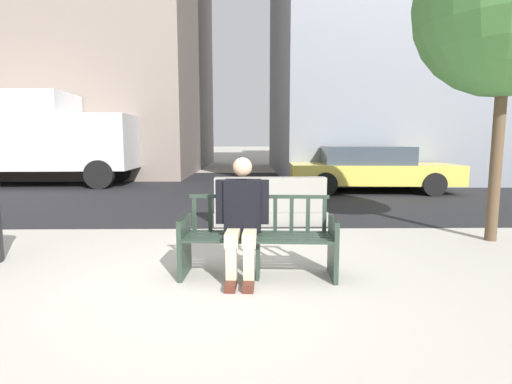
{
  "coord_description": "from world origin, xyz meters",
  "views": [
    {
      "loc": [
        0.44,
        -3.98,
        1.49
      ],
      "look_at": [
        0.53,
        1.79,
        0.75
      ],
      "focal_mm": 28.0,
      "sensor_mm": 36.0,
      "label": 1
    }
  ],
  "objects_px": {
    "jersey_barrier_centre": "(270,205)",
    "street_tree": "(508,4)",
    "seated_person": "(242,215)",
    "delivery_truck": "(22,135)",
    "car_taxi_near": "(370,169)",
    "street_bench": "(258,241)"
  },
  "relations": [
    {
      "from": "jersey_barrier_centre",
      "to": "street_tree",
      "type": "bearing_deg",
      "value": -21.63
    },
    {
      "from": "street_tree",
      "to": "delivery_truck",
      "type": "height_order",
      "value": "street_tree"
    },
    {
      "from": "street_bench",
      "to": "street_tree",
      "type": "relative_size",
      "value": 0.37
    },
    {
      "from": "street_tree",
      "to": "car_taxi_near",
      "type": "distance_m",
      "value": 6.38
    },
    {
      "from": "jersey_barrier_centre",
      "to": "car_taxi_near",
      "type": "bearing_deg",
      "value": 54.8
    },
    {
      "from": "seated_person",
      "to": "street_tree",
      "type": "relative_size",
      "value": 0.28
    },
    {
      "from": "jersey_barrier_centre",
      "to": "street_tree",
      "type": "xyz_separation_m",
      "value": [
        3.27,
        -1.3,
        3.05
      ]
    },
    {
      "from": "jersey_barrier_centre",
      "to": "street_tree",
      "type": "distance_m",
      "value": 4.66
    },
    {
      "from": "seated_person",
      "to": "delivery_truck",
      "type": "distance_m",
      "value": 11.85
    },
    {
      "from": "street_bench",
      "to": "delivery_truck",
      "type": "bearing_deg",
      "value": 129.96
    },
    {
      "from": "street_bench",
      "to": "car_taxi_near",
      "type": "xyz_separation_m",
      "value": [
        3.43,
        7.31,
        0.28
      ]
    },
    {
      "from": "street_bench",
      "to": "street_tree",
      "type": "height_order",
      "value": "street_tree"
    },
    {
      "from": "seated_person",
      "to": "car_taxi_near",
      "type": "relative_size",
      "value": 0.27
    },
    {
      "from": "seated_person",
      "to": "street_bench",
      "type": "bearing_deg",
      "value": 14.98
    },
    {
      "from": "car_taxi_near",
      "to": "seated_person",
      "type": "bearing_deg",
      "value": -116.13
    },
    {
      "from": "seated_person",
      "to": "jersey_barrier_centre",
      "type": "relative_size",
      "value": 0.65
    },
    {
      "from": "seated_person",
      "to": "delivery_truck",
      "type": "relative_size",
      "value": 0.19
    },
    {
      "from": "jersey_barrier_centre",
      "to": "street_tree",
      "type": "height_order",
      "value": "street_tree"
    },
    {
      "from": "seated_person",
      "to": "delivery_truck",
      "type": "xyz_separation_m",
      "value": [
        -7.46,
        9.16,
        1.0
      ]
    },
    {
      "from": "seated_person",
      "to": "delivery_truck",
      "type": "bearing_deg",
      "value": 129.16
    },
    {
      "from": "seated_person",
      "to": "delivery_truck",
      "type": "height_order",
      "value": "delivery_truck"
    },
    {
      "from": "seated_person",
      "to": "jersey_barrier_centre",
      "type": "distance_m",
      "value": 2.93
    }
  ]
}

